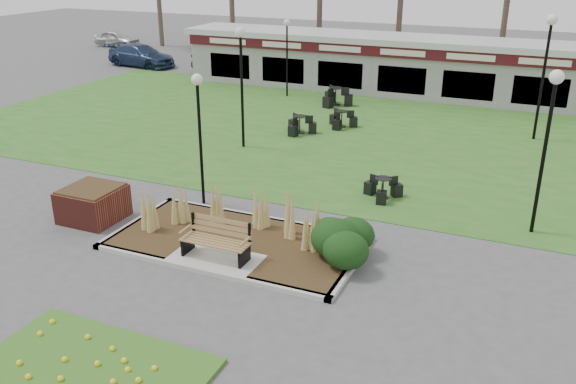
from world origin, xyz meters
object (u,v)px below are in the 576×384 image
at_px(bistro_set_d, 383,191).
at_px(car_black, 234,61).
at_px(car_silver, 117,39).
at_px(park_bench, 217,239).
at_px(bistro_set_b, 342,122).
at_px(lamp_post_mid_right, 547,50).
at_px(food_pavilion, 409,65).
at_px(bistro_set_c, 335,99).
at_px(lamp_post_near_right, 550,117).
at_px(lamp_post_mid_left, 241,61).
at_px(brick_planter, 93,203).
at_px(bistro_set_a, 300,127).
at_px(lamp_post_near_left, 199,111).
at_px(lamp_post_far_left, 287,41).
at_px(car_blue, 141,56).

relative_size(bistro_set_d, car_black, 0.24).
relative_size(bistro_set_d, car_silver, 0.33).
bearing_deg(park_bench, bistro_set_b, 94.95).
relative_size(park_bench, car_black, 0.34).
height_order(park_bench, lamp_post_mid_right, lamp_post_mid_right).
height_order(food_pavilion, bistro_set_d, food_pavilion).
bearing_deg(bistro_set_b, bistro_set_c, 113.33).
bearing_deg(lamp_post_near_right, lamp_post_mid_right, 92.69).
bearing_deg(bistro_set_d, food_pavilion, 100.39).
height_order(lamp_post_mid_left, bistro_set_c, lamp_post_mid_left).
relative_size(lamp_post_mid_right, bistro_set_b, 3.72).
bearing_deg(lamp_post_near_right, lamp_post_mid_left, 161.26).
bearing_deg(lamp_post_mid_left, bistro_set_c, 82.16).
xyz_separation_m(brick_planter, bistro_set_d, (7.01, 4.70, -0.24)).
relative_size(park_bench, bistro_set_a, 1.27).
distance_m(food_pavilion, bistro_set_b, 7.50).
distance_m(bistro_set_a, bistro_set_d, 7.33).
relative_size(lamp_post_near_left, bistro_set_d, 3.26).
bearing_deg(bistro_set_b, lamp_post_far_left, 135.44).
bearing_deg(car_silver, park_bench, -136.27).
bearing_deg(lamp_post_mid_left, brick_planter, -95.87).
bearing_deg(bistro_set_a, bistro_set_d, -47.39).
bearing_deg(car_blue, lamp_post_near_right, -116.66).
bearing_deg(bistro_set_d, lamp_post_far_left, 125.68).
distance_m(lamp_post_mid_left, car_silver, 27.60).
distance_m(lamp_post_mid_right, lamp_post_far_left, 12.36).
distance_m(park_bench, bistro_set_a, 11.11).
distance_m(food_pavilion, lamp_post_near_right, 16.57).
bearing_deg(brick_planter, car_blue, 122.96).
height_order(bistro_set_c, car_silver, car_silver).
distance_m(lamp_post_near_right, car_blue, 29.19).
relative_size(lamp_post_mid_right, lamp_post_far_left, 1.26).
distance_m(lamp_post_near_left, lamp_post_mid_right, 13.90).
distance_m(lamp_post_mid_right, bistro_set_b, 8.35).
bearing_deg(food_pavilion, bistro_set_a, -104.85).
bearing_deg(bistro_set_a, bistro_set_c, 92.62).
xyz_separation_m(brick_planter, bistro_set_b, (3.33, 11.64, -0.23)).
bearing_deg(car_blue, bistro_set_b, -110.41).
distance_m(lamp_post_near_right, bistro_set_c, 14.91).
height_order(bistro_set_a, car_black, car_black).
relative_size(brick_planter, bistro_set_a, 1.12).
bearing_deg(bistro_set_c, bistro_set_a, -87.38).
relative_size(lamp_post_mid_left, car_blue, 0.96).
bearing_deg(lamp_post_mid_left, bistro_set_d, -24.68).
relative_size(food_pavilion, bistro_set_b, 19.02).
bearing_deg(bistro_set_d, lamp_post_mid_left, 155.32).
xyz_separation_m(brick_planter, lamp_post_near_right, (11.31, 3.99, 2.70)).
relative_size(car_black, car_blue, 1.06).
bearing_deg(car_black, brick_planter, -164.23).
height_order(bistro_set_d, car_blue, car_blue).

